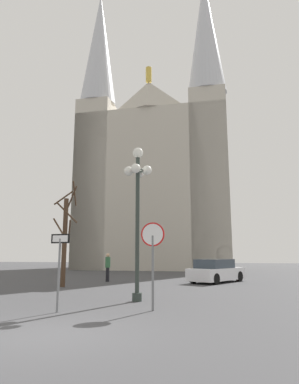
{
  "coord_description": "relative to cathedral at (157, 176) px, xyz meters",
  "views": [
    {
      "loc": [
        3.73,
        -7.1,
        1.74
      ],
      "look_at": [
        -0.91,
        17.04,
        6.26
      ],
      "focal_mm": 31.48,
      "sensor_mm": 36.0,
      "label": 1
    }
  ],
  "objects": [
    {
      "name": "street_lamp",
      "position": [
        3.9,
        -27.43,
        -7.19
      ],
      "size": [
        1.12,
        1.12,
        5.93
      ],
      "color": "#2D3833",
      "rests_on": "ground"
    },
    {
      "name": "one_way_arrow_sign",
      "position": [
        2.08,
        -30.24,
        -9.7
      ],
      "size": [
        0.65,
        0.12,
        2.35
      ],
      "color": "slate",
      "rests_on": "ground"
    },
    {
      "name": "cathedral",
      "position": [
        0.0,
        0.0,
        0.0
      ],
      "size": [
        17.81,
        13.88,
        35.92
      ],
      "color": "#BCB5A5",
      "rests_on": "ground"
    },
    {
      "name": "stop_sign",
      "position": [
        4.85,
        -29.39,
        -9.29
      ],
      "size": [
        0.77,
        0.08,
        2.73
      ],
      "color": "slate",
      "rests_on": "ground"
    },
    {
      "name": "bare_tree",
      "position": [
        -1.21,
        -22.82,
        -8.52
      ],
      "size": [
        1.57,
        1.57,
        5.69
      ],
      "color": "#473323",
      "rests_on": "ground"
    },
    {
      "name": "ground_plane",
      "position": [
        3.08,
        -32.99,
        -11.21
      ],
      "size": [
        120.0,
        120.0,
        0.0
      ],
      "primitive_type": "plane",
      "color": "#424244"
    },
    {
      "name": "parked_car_near_white",
      "position": [
        6.82,
        -18.38,
        -10.55
      ],
      "size": [
        3.63,
        4.56,
        1.41
      ],
      "color": "silver",
      "rests_on": "ground"
    },
    {
      "name": "pedestrian_walking",
      "position": [
        0.08,
        -19.16,
        -10.14
      ],
      "size": [
        0.32,
        0.32,
        1.76
      ],
      "color": "black",
      "rests_on": "ground"
    }
  ]
}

